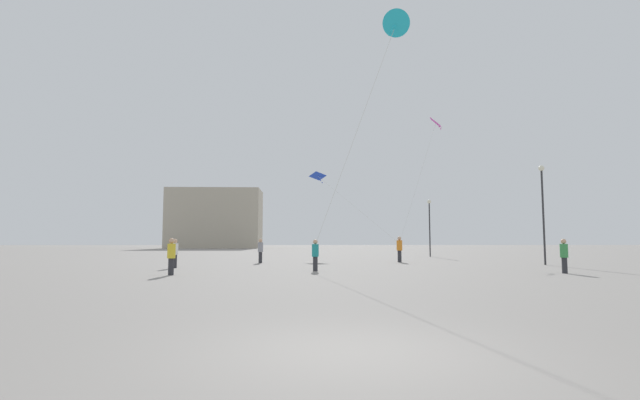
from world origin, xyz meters
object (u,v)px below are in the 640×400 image
person_in_grey (260,250)px  lamppost_east (429,219)px  person_in_white (175,252)px  person_in_orange (399,248)px  person_in_yellow (171,255)px  kite_magenta_delta (436,124)px  kite_cyan_diamond (396,25)px  lamppost_west (543,200)px  building_left_hall (216,219)px  person_in_green (564,254)px  kite_cobalt_delta (319,177)px  person_in_teal (315,254)px

person_in_grey → lamppost_east: lamppost_east is taller
person_in_white → lamppost_east: (18.92, 17.43, 2.69)m
person_in_white → person_in_orange: (13.82, 6.43, 0.11)m
person_in_yellow → kite_magenta_delta: 28.02m
person_in_grey → kite_cyan_diamond: size_ratio=0.16×
person_in_grey → lamppost_east: bearing=129.8°
person_in_yellow → lamppost_west: size_ratio=0.26×
person_in_grey → building_left_hall: 64.19m
building_left_hall → lamppost_east: 58.59m
person_in_green → kite_magenta_delta: bearing=104.8°
person_in_green → lamppost_east: (-0.35, 22.19, 2.69)m
kite_cobalt_delta → lamppost_east: size_ratio=2.00×
lamppost_west → person_in_white: bearing=-173.4°
person_in_orange → person_in_white: bearing=-8.5°
lamppost_west → lamppost_east: bearing=102.3°
person_in_green → person_in_orange: person_in_orange is taller
person_in_white → person_in_green: 19.85m
kite_cobalt_delta → kite_cyan_diamond: bearing=-83.4°
person_in_yellow → kite_magenta_delta: (17.31, 19.16, 10.89)m
person_in_orange → lamppost_west: lamppost_west is taller
lamppost_west → building_left_hall: bearing=117.0°
kite_cyan_diamond → building_left_hall: size_ratio=0.56×
person_in_grey → building_left_hall: (-15.22, 62.16, 4.97)m
person_in_grey → kite_magenta_delta: kite_magenta_delta is taller
lamppost_east → lamppost_west: size_ratio=0.86×
person_in_grey → kite_magenta_delta: 19.88m
person_in_teal → kite_magenta_delta: (10.93, 16.56, 10.92)m
kite_magenta_delta → person_in_teal: bearing=-123.4°
person_in_yellow → kite_cyan_diamond: 14.04m
person_in_teal → lamppost_west: bearing=-16.8°
person_in_green → person_in_orange: 12.45m
kite_magenta_delta → person_in_orange: bearing=-123.6°
lamppost_east → building_left_hall: bearing=120.8°
person_in_teal → building_left_hall: 73.17m
person_in_teal → person_in_green: bearing=-46.9°
person_in_grey → lamppost_west: size_ratio=0.26×
building_left_hall → kite_cyan_diamond: bearing=-73.4°
person_in_grey → person_in_yellow: size_ratio=1.01×
kite_magenta_delta → building_left_hall: size_ratio=0.61×
kite_cyan_diamond → lamppost_east: 26.48m
person_in_white → person_in_yellow: (1.36, -5.41, 0.01)m
person_in_green → person_in_orange: size_ratio=0.89×
kite_cobalt_delta → building_left_hall: building_left_hall is taller
person_in_teal → kite_cobalt_delta: kite_cobalt_delta is taller
person_in_green → lamppost_west: lamppost_west is taller
person_in_white → person_in_yellow: bearing=117.1°
kite_cyan_diamond → kite_cobalt_delta: bearing=96.6°
kite_magenta_delta → person_in_green: bearing=-88.1°
person_in_teal → person_in_orange: size_ratio=0.87×
person_in_orange → building_left_hall: (-24.86, 61.30, 4.87)m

